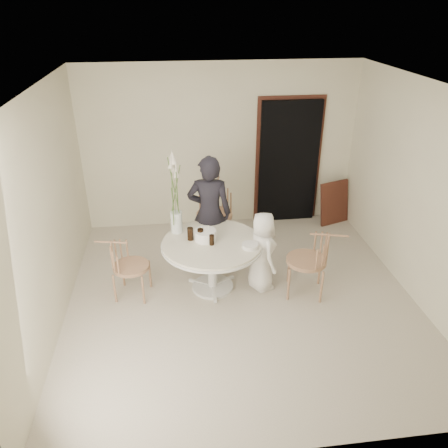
{
  "coord_description": "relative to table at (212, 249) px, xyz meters",
  "views": [
    {
      "loc": [
        -0.81,
        -4.64,
        3.55
      ],
      "look_at": [
        -0.19,
        0.3,
        0.95
      ],
      "focal_mm": 35.0,
      "sensor_mm": 36.0,
      "label": 1
    }
  ],
  "objects": [
    {
      "name": "table",
      "position": [
        0.0,
        0.0,
        0.0
      ],
      "size": [
        1.33,
        1.33,
        0.73
      ],
      "color": "silver",
      "rests_on": "ground"
    },
    {
      "name": "cola_tumbler_a",
      "position": [
        -0.18,
        0.01,
        0.18
      ],
      "size": [
        0.08,
        0.08,
        0.14
      ],
      "primitive_type": "cylinder",
      "rotation": [
        0.0,
        0.0,
        0.33
      ],
      "color": "black",
      "rests_on": "table"
    },
    {
      "name": "birthday_cake",
      "position": [
        -0.08,
        0.06,
        0.18
      ],
      "size": [
        0.28,
        0.28,
        0.19
      ],
      "rotation": [
        0.0,
        0.0,
        -0.26
      ],
      "color": "white",
      "rests_on": "table"
    },
    {
      "name": "chair_left",
      "position": [
        -1.17,
        0.01,
        -0.09
      ],
      "size": [
        0.54,
        0.51,
        0.81
      ],
      "rotation": [
        0.0,
        0.0,
        1.36
      ],
      "color": "#A27458",
      "rests_on": "ground"
    },
    {
      "name": "cola_tumbler_d",
      "position": [
        -0.15,
        0.05,
        0.2
      ],
      "size": [
        0.1,
        0.1,
        0.17
      ],
      "primitive_type": "cylinder",
      "rotation": [
        0.0,
        0.0,
        0.28
      ],
      "color": "black",
      "rests_on": "table"
    },
    {
      "name": "plate_stack",
      "position": [
        0.46,
        -0.21,
        0.14
      ],
      "size": [
        0.26,
        0.26,
        0.05
      ],
      "primitive_type": "cylinder",
      "rotation": [
        0.0,
        0.0,
        0.32
      ],
      "color": "white",
      "rests_on": "table"
    },
    {
      "name": "door_trim",
      "position": [
        1.5,
        1.98,
        0.49
      ],
      "size": [
        1.12,
        0.03,
        2.22
      ],
      "primitive_type": "cube",
      "color": "#56241D",
      "rests_on": "ground"
    },
    {
      "name": "chair_right",
      "position": [
        1.33,
        -0.27,
        -0.03
      ],
      "size": [
        0.62,
        0.59,
        0.91
      ],
      "rotation": [
        0.0,
        0.0,
        -1.83
      ],
      "color": "#A27458",
      "rests_on": "ground"
    },
    {
      "name": "flower_vase",
      "position": [
        -0.44,
        0.33,
        0.56
      ],
      "size": [
        0.16,
        0.16,
        1.16
      ],
      "rotation": [
        0.0,
        0.0,
        -0.36
      ],
      "color": "silver",
      "rests_on": "table"
    },
    {
      "name": "cola_tumbler_c",
      "position": [
        -0.27,
        0.08,
        0.2
      ],
      "size": [
        0.1,
        0.1,
        0.17
      ],
      "primitive_type": "cylinder",
      "rotation": [
        0.0,
        0.0,
        0.29
      ],
      "color": "black",
      "rests_on": "table"
    },
    {
      "name": "chair_far",
      "position": [
        0.18,
        1.3,
        0.02
      ],
      "size": [
        0.63,
        0.66,
        0.98
      ],
      "rotation": [
        0.0,
        0.0,
        -0.25
      ],
      "color": "#A27458",
      "rests_on": "ground"
    },
    {
      "name": "room_shell",
      "position": [
        0.35,
        -0.25,
        1.0
      ],
      "size": [
        4.5,
        4.5,
        4.5
      ],
      "color": "silver",
      "rests_on": "ground"
    },
    {
      "name": "boy",
      "position": [
        0.66,
        -0.05,
        -0.06
      ],
      "size": [
        0.47,
        0.61,
        1.12
      ],
      "primitive_type": "imported",
      "rotation": [
        0.0,
        0.0,
        1.8
      ],
      "color": "white",
      "rests_on": "ground"
    },
    {
      "name": "doorway",
      "position": [
        1.5,
        1.94,
        0.43
      ],
      "size": [
        1.0,
        0.1,
        2.1
      ],
      "primitive_type": "cube",
      "color": "black",
      "rests_on": "ground"
    },
    {
      "name": "picture_frame",
      "position": [
        2.3,
        1.7,
        -0.24
      ],
      "size": [
        0.59,
        0.34,
        0.75
      ],
      "primitive_type": "cube",
      "rotation": [
        -0.17,
        0.0,
        0.33
      ],
      "color": "#56241D",
      "rests_on": "ground"
    },
    {
      "name": "ground",
      "position": [
        0.35,
        -0.25,
        -0.62
      ],
      "size": [
        4.5,
        4.5,
        0.0
      ],
      "primitive_type": "plane",
      "color": "beige",
      "rests_on": "ground"
    },
    {
      "name": "cola_tumbler_b",
      "position": [
        -0.01,
        -0.08,
        0.18
      ],
      "size": [
        0.08,
        0.08,
        0.14
      ],
      "primitive_type": "cylinder",
      "rotation": [
        0.0,
        0.0,
        0.34
      ],
      "color": "black",
      "rests_on": "table"
    },
    {
      "name": "girl",
      "position": [
        0.02,
        0.59,
        0.23
      ],
      "size": [
        0.68,
        0.5,
        1.69
      ],
      "primitive_type": "imported",
      "rotation": [
        0.0,
        0.0,
        2.97
      ],
      "color": "black",
      "rests_on": "ground"
    }
  ]
}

